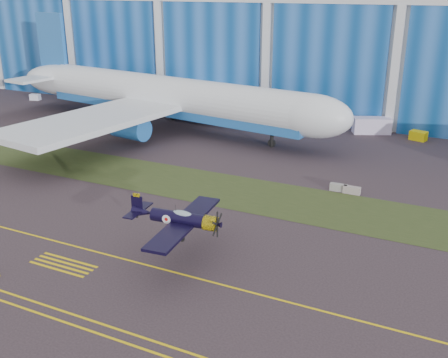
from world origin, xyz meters
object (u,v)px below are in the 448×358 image
at_px(warbird, 179,218).
at_px(tug, 418,136).
at_px(jetliner, 168,54).
at_px(shipping_container, 372,125).

relative_size(warbird, tug, 4.98).
relative_size(warbird, jetliner, 0.16).
xyz_separation_m(warbird, jetliner, (-24.41, 38.36, 8.42)).
distance_m(jetliner, tug, 41.92).
distance_m(warbird, tug, 51.22).
distance_m(warbird, shipping_container, 50.58).
xyz_separation_m(warbird, shipping_container, (6.97, 50.03, -2.67)).
distance_m(warbird, jetliner, 46.24).
height_order(jetliner, tug, jetliner).
xyz_separation_m(jetliner, shipping_container, (31.38, 11.67, -11.09)).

